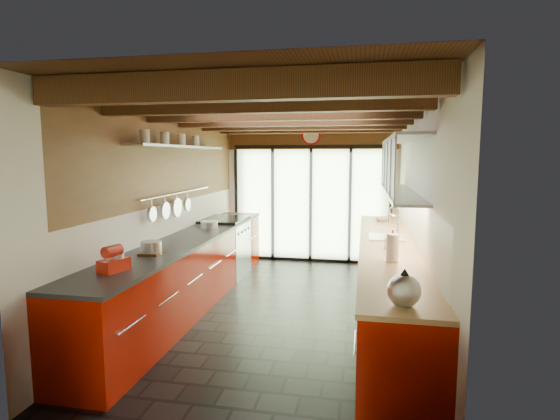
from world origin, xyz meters
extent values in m
plane|color=black|center=(0.00, 0.00, 0.00)|extent=(5.50, 5.50, 0.00)
plane|color=silver|center=(0.00, 2.75, 1.30)|extent=(3.20, 0.00, 3.20)
plane|color=silver|center=(0.00, -2.75, 1.30)|extent=(3.20, 0.00, 3.20)
plane|color=silver|center=(-1.60, 0.00, 1.30)|extent=(0.00, 5.50, 5.50)
plane|color=silver|center=(1.60, 0.00, 1.30)|extent=(0.00, 5.50, 5.50)
plane|color=#472814|center=(0.00, 0.00, 2.60)|extent=(5.50, 5.50, 0.00)
cube|color=#593316|center=(0.00, -2.25, 2.48)|extent=(3.14, 0.14, 0.22)
cube|color=#593316|center=(0.00, -1.35, 2.48)|extent=(3.14, 0.14, 0.22)
cube|color=#593316|center=(0.00, -0.45, 2.48)|extent=(3.14, 0.14, 0.22)
cube|color=#593316|center=(0.00, 0.45, 2.48)|extent=(3.14, 0.14, 0.22)
cube|color=#593316|center=(0.00, 1.35, 2.48)|extent=(3.14, 0.14, 0.22)
cube|color=#593316|center=(0.00, 2.25, 2.48)|extent=(3.14, 0.14, 0.22)
cube|color=brown|center=(0.00, 2.71, 2.35)|extent=(3.14, 0.06, 0.50)
plane|color=brown|center=(-1.57, 0.20, 1.98)|extent=(0.00, 4.90, 4.90)
plane|color=#C6EAAD|center=(0.00, 2.73, 1.08)|extent=(2.90, 0.00, 2.90)
cube|color=black|center=(-1.45, 2.72, 1.07)|extent=(0.05, 0.04, 2.15)
cube|color=black|center=(1.45, 2.72, 1.07)|extent=(0.05, 0.04, 2.15)
cube|color=black|center=(0.00, 2.69, 1.07)|extent=(0.06, 0.05, 2.15)
cube|color=black|center=(0.00, 2.69, 2.15)|extent=(2.90, 0.05, 0.06)
cylinder|color=#B00E12|center=(0.00, 2.67, 2.35)|extent=(0.34, 0.04, 0.34)
cylinder|color=beige|center=(0.00, 2.65, 2.35)|extent=(0.28, 0.02, 0.28)
cube|color=#940F00|center=(-1.28, 0.00, 0.44)|extent=(0.65, 5.00, 0.88)
cube|color=black|center=(-1.28, 0.00, 0.90)|extent=(0.68, 5.00, 0.04)
cube|color=silver|center=(-1.28, 1.45, 0.44)|extent=(0.66, 0.90, 0.90)
cube|color=black|center=(-1.28, 1.45, 0.93)|extent=(0.65, 0.90, 0.06)
cube|color=#940F00|center=(1.28, 0.00, 0.44)|extent=(0.65, 5.00, 0.88)
cube|color=tan|center=(1.28, 0.00, 0.90)|extent=(0.68, 5.00, 0.04)
cube|color=white|center=(0.95, 0.40, 0.44)|extent=(0.02, 0.60, 0.84)
cube|color=silver|center=(1.28, 0.40, 0.93)|extent=(0.45, 0.52, 0.02)
cylinder|color=silver|center=(1.42, 0.40, 1.10)|extent=(0.02, 0.02, 0.34)
torus|color=silver|center=(1.36, 0.40, 1.27)|extent=(0.14, 0.02, 0.14)
plane|color=silver|center=(1.26, 0.30, 1.85)|extent=(0.00, 3.00, 3.00)
cube|color=#9EA0A5|center=(1.43, 0.30, 1.51)|extent=(0.34, 3.00, 0.03)
cube|color=#9EA0A5|center=(1.43, 0.30, 2.19)|extent=(0.34, 3.00, 0.03)
cylinder|color=silver|center=(-1.54, 0.30, 1.47)|extent=(0.02, 2.20, 0.02)
cube|color=silver|center=(-1.45, 0.20, 2.10)|extent=(0.28, 2.60, 0.03)
cylinder|color=silver|center=(-1.50, -0.60, 1.29)|extent=(0.04, 0.18, 0.18)
cylinder|color=silver|center=(-1.50, -0.25, 1.29)|extent=(0.04, 0.22, 0.22)
cylinder|color=silver|center=(-1.50, 0.10, 1.29)|extent=(0.04, 0.26, 0.26)
cylinder|color=silver|center=(-1.50, 0.45, 1.29)|extent=(0.04, 0.18, 0.18)
cube|color=red|center=(-1.27, -1.80, 0.98)|extent=(0.23, 0.31, 0.12)
cylinder|color=red|center=(-1.27, -1.82, 1.11)|extent=(0.15, 0.20, 0.11)
cylinder|color=silver|center=(-1.27, -1.75, 1.02)|extent=(0.17, 0.17, 0.12)
cylinder|color=silver|center=(-1.27, -1.08, 0.99)|extent=(0.30, 0.30, 0.14)
cylinder|color=silver|center=(-1.27, 0.72, 0.97)|extent=(0.30, 0.30, 0.10)
cube|color=brown|center=(-1.27, -1.05, 0.93)|extent=(0.23, 0.31, 0.03)
sphere|color=silver|center=(1.27, -2.25, 1.04)|extent=(0.31, 0.31, 0.24)
cone|color=black|center=(1.27, -2.25, 1.17)|extent=(0.11, 0.11, 0.06)
cylinder|color=silver|center=(1.27, -2.12, 1.05)|extent=(0.06, 0.09, 0.05)
cylinder|color=white|center=(1.27, -0.92, 1.06)|extent=(0.16, 0.16, 0.27)
cylinder|color=silver|center=(1.27, -0.92, 1.22)|extent=(0.03, 0.03, 0.05)
imported|color=silver|center=(1.27, -0.30, 1.02)|extent=(0.11, 0.11, 0.19)
imported|color=silver|center=(1.27, 1.91, 0.95)|extent=(0.27, 0.27, 0.05)
camera|label=1|loc=(0.98, -5.36, 1.98)|focal=28.00mm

